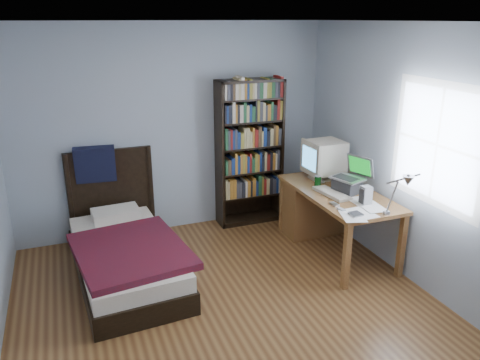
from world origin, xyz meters
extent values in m
plane|color=brown|center=(0.00, 0.00, 0.00)|extent=(4.20, 4.20, 0.00)
plane|color=white|center=(0.00, 0.00, 2.50)|extent=(4.20, 4.20, 0.00)
cube|color=#9FAFBB|center=(0.00, 2.10, 1.25)|extent=(3.80, 0.04, 2.50)
cube|color=#9FAFBB|center=(0.00, -2.10, 1.25)|extent=(3.80, 0.04, 2.50)
cube|color=#9FAFBB|center=(1.90, 0.00, 1.25)|extent=(0.04, 4.20, 2.50)
cube|color=white|center=(1.89, -0.15, 1.45)|extent=(0.01, 1.14, 1.14)
cube|color=white|center=(1.88, -0.15, 1.45)|extent=(0.01, 1.00, 1.00)
cube|color=brown|center=(1.50, 0.78, 0.71)|extent=(0.75, 1.51, 0.04)
cube|color=brown|center=(1.18, 0.07, 0.34)|extent=(0.06, 0.06, 0.69)
cube|color=brown|center=(1.83, 0.07, 0.34)|extent=(0.06, 0.06, 0.69)
cube|color=brown|center=(1.18, 1.49, 0.34)|extent=(0.06, 0.06, 0.69)
cube|color=brown|center=(1.83, 1.49, 0.34)|extent=(0.06, 0.06, 0.69)
cube|color=brown|center=(1.50, 1.32, 0.34)|extent=(0.69, 0.40, 0.68)
cube|color=beige|center=(1.54, 1.21, 0.74)|extent=(0.26, 0.22, 0.03)
cylinder|color=beige|center=(1.54, 1.21, 0.79)|extent=(0.10, 0.10, 0.06)
cube|color=beige|center=(1.57, 1.21, 1.00)|extent=(0.40, 0.38, 0.37)
cube|color=#BCB39D|center=(1.38, 1.21, 1.00)|extent=(0.04, 0.39, 0.39)
cube|color=#3F9EE5|center=(1.36, 1.21, 1.00)|extent=(0.02, 0.29, 0.25)
cube|color=#2D2D30|center=(1.57, 0.73, 0.80)|extent=(0.29, 0.31, 0.15)
cube|color=#B7B8BC|center=(1.57, 0.73, 0.89)|extent=(0.34, 0.39, 0.02)
cube|color=#2D2D30|center=(1.55, 0.73, 0.90)|extent=(0.23, 0.30, 0.00)
cube|color=#B7B8BC|center=(1.73, 0.73, 1.01)|extent=(0.18, 0.33, 0.23)
cube|color=#0CBF26|center=(1.71, 0.73, 1.01)|extent=(0.14, 0.27, 0.18)
cube|color=#99999E|center=(1.59, 0.07, 0.75)|extent=(0.05, 0.04, 0.04)
cylinder|color=#99999E|center=(1.59, 0.01, 0.93)|extent=(0.02, 0.12, 0.34)
cylinder|color=#99999E|center=(1.52, -0.18, 1.18)|extent=(0.14, 0.28, 0.17)
cone|color=#99999E|center=(1.46, -0.31, 1.22)|extent=(0.11, 0.11, 0.09)
cube|color=#BCB39D|center=(1.38, 0.72, 0.75)|extent=(0.24, 0.48, 0.04)
cube|color=#99999C|center=(1.56, 0.37, 0.83)|extent=(0.10, 0.10, 0.19)
cylinder|color=#083C08|center=(1.36, 0.98, 0.79)|extent=(0.07, 0.07, 0.13)
ellipsoid|color=silver|center=(1.48, 1.11, 0.75)|extent=(0.07, 0.12, 0.04)
cube|color=#B7B8BC|center=(1.25, 0.45, 0.74)|extent=(0.06, 0.11, 0.02)
cube|color=#99999C|center=(1.24, 0.31, 0.74)|extent=(0.06, 0.09, 0.02)
cube|color=#99999C|center=(1.30, 0.15, 0.74)|extent=(0.11, 0.11, 0.02)
cube|color=black|center=(0.52, 1.94, 0.92)|extent=(0.03, 0.30, 1.83)
cube|color=black|center=(1.32, 1.94, 0.92)|extent=(0.03, 0.30, 1.83)
cube|color=black|center=(0.92, 1.94, 1.82)|extent=(0.83, 0.30, 0.03)
cube|color=black|center=(0.92, 1.94, 0.03)|extent=(0.83, 0.30, 0.06)
cube|color=black|center=(0.92, 2.08, 0.92)|extent=(0.83, 0.02, 1.83)
cube|color=olive|center=(0.92, 1.92, 0.95)|extent=(0.75, 0.22, 1.63)
cube|color=black|center=(-0.79, 1.05, 0.11)|extent=(1.05, 1.91, 0.22)
cube|color=beige|center=(-0.79, 1.05, 0.30)|extent=(1.00, 1.85, 0.16)
cube|color=maroon|center=(-0.76, 0.82, 0.41)|extent=(1.14, 1.33, 0.07)
cube|color=beige|center=(-0.79, 1.73, 0.43)|extent=(0.53, 0.36, 0.12)
cube|color=black|center=(-0.79, 2.06, 0.55)|extent=(0.99, 0.05, 1.10)
cylinder|color=black|center=(-1.25, 2.04, 0.55)|extent=(0.06, 0.06, 1.10)
cylinder|color=black|center=(-0.33, 2.04, 0.55)|extent=(0.06, 0.06, 1.10)
cube|color=black|center=(-0.94, 2.03, 0.95)|extent=(0.46, 0.20, 0.43)
camera|label=1|loc=(-1.21, -3.30, 2.53)|focal=35.00mm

